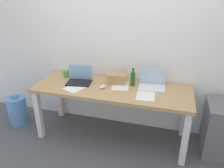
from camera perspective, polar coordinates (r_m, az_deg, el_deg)
The scene contains 14 objects.
ground_plane at distance 3.14m, azimuth 0.00°, elevation -13.08°, with size 8.00×8.00×0.00m, color #515459.
back_wall at distance 2.97m, azimuth 2.23°, elevation 12.36°, with size 5.20×0.08×2.60m, color white.
desk at distance 2.81m, azimuth 0.00°, elevation -2.65°, with size 1.97×0.69×0.73m.
laptop_left at distance 2.94m, azimuth -8.37°, elevation 1.26°, with size 0.34×0.28×0.22m.
laptop_right at distance 2.81m, azimuth 10.33°, elevation 0.06°, with size 0.34×0.27×0.23m.
beer_bottle at distance 2.81m, azimuth 5.39°, elevation 1.38°, with size 0.06×0.06×0.23m.
computer_mouse at distance 2.76m, azimuth -2.37°, elevation -0.70°, with size 0.06×0.10×0.03m, color silver.
cardboard_box at distance 2.88m, azimuth 1.25°, elevation 1.43°, with size 0.23×0.15×0.13m, color tan.
coffee_mug at distance 3.15m, azimuth -11.68°, elevation 2.60°, with size 0.08×0.08×0.10m, color #4C9E56.
paper_sheet_front_left at distance 2.82m, azimuth -9.18°, elevation -0.77°, with size 0.21×0.30×0.00m, color white.
paper_sheet_front_right at distance 2.61m, azimuth 8.73°, elevation -2.81°, with size 0.21×0.30×0.00m, color white.
paper_sheet_near_back at distance 2.83m, azimuth 2.23°, elevation -0.40°, with size 0.21×0.30×0.00m, color white.
water_cooler_jug at distance 3.57m, azimuth -23.21°, elevation -6.27°, with size 0.28×0.28×0.48m.
filing_cabinet at distance 3.00m, azimuth 26.42°, elevation -10.39°, with size 0.40×0.48×0.65m, color slate.
Camera 1 is at (0.70, -2.42, 1.89)m, focal length 35.42 mm.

